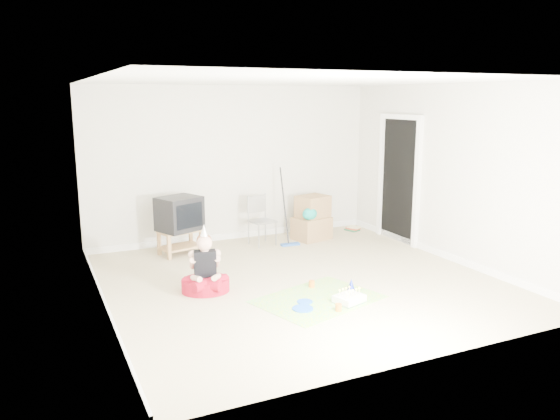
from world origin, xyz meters
name	(u,v)px	position (x,y,z in m)	size (l,w,h in m)	color
ground	(299,281)	(0.00, 0.00, 0.00)	(5.00, 5.00, 0.00)	#C1B18A
doorway_recess	(399,181)	(2.48, 1.20, 1.02)	(0.02, 0.90, 2.05)	black
tv_stand	(180,240)	(-1.11, 1.91, 0.23)	(0.69, 0.53, 0.39)	#AC7F4E
crt_tv	(179,214)	(-1.11, 1.91, 0.65)	(0.61, 0.50, 0.52)	black
folding_chair	(262,221)	(0.27, 1.89, 0.40)	(0.43, 0.42, 0.83)	gray
cardboard_boxes	(312,219)	(1.19, 1.88, 0.36)	(0.69, 0.60, 0.75)	#9C764B
floor_mop	(290,230)	(0.67, 1.66, 0.26)	(0.32, 0.42, 1.26)	#2352AF
book_pile	(353,228)	(2.17, 2.11, 0.04)	(0.25, 0.28, 0.08)	#246C44
seated_woman	(205,277)	(-1.25, 0.14, 0.19)	(0.72, 0.72, 0.87)	#A20F24
party_mat	(318,299)	(-0.10, -0.70, 0.00)	(1.43, 1.03, 0.01)	#E6308D
birthday_cake	(349,299)	(0.18, -0.96, 0.05)	(0.39, 0.35, 0.15)	white
blue_plate_near	(305,302)	(-0.30, -0.73, 0.01)	(0.19, 0.19, 0.01)	blue
blue_plate_far	(303,308)	(-0.42, -0.91, 0.01)	(0.25, 0.25, 0.01)	blue
orange_cup_near	(312,284)	(0.03, -0.30, 0.05)	(0.08, 0.08, 0.09)	orange
orange_cup_far	(338,307)	(-0.07, -1.13, 0.05)	(0.07, 0.07, 0.08)	orange
blue_party_hat	(351,285)	(0.40, -0.64, 0.09)	(0.11, 0.11, 0.16)	#1B2DC3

